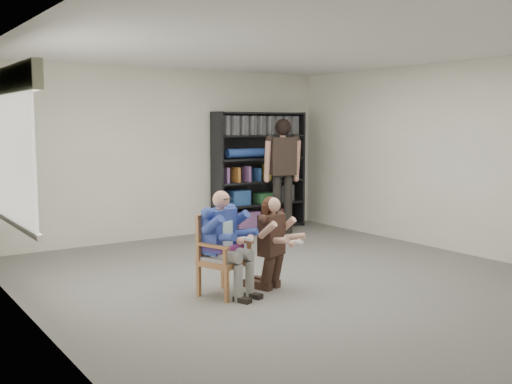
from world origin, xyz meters
TOP-DOWN VIEW (x-y plane):
  - room_shell at (0.00, 0.00)m, footprint 6.00×7.00m
  - floor at (0.00, 0.00)m, footprint 6.00×7.00m
  - window_left at (-2.95, 1.00)m, footprint 0.16×2.00m
  - armchair at (-1.01, 0.03)m, footprint 0.66×0.65m
  - seated_man at (-1.01, 0.03)m, footprint 0.71×0.83m
  - kneeling_woman at (-0.43, -0.09)m, footprint 0.66×0.83m
  - bookshelf at (1.70, 3.28)m, footprint 1.80×0.38m
  - standing_man at (1.77, 2.67)m, footprint 0.68×0.50m

SIDE VIEW (x-z plane):
  - floor at x=0.00m, z-range -0.01..0.01m
  - armchair at x=-1.01m, z-range 0.00..0.91m
  - kneeling_woman at x=-0.43m, z-range 0.00..1.08m
  - seated_man at x=-1.01m, z-range 0.00..1.18m
  - standing_man at x=1.77m, z-range 0.00..1.96m
  - bookshelf at x=1.70m, z-range 0.00..2.10m
  - room_shell at x=0.00m, z-range 0.00..2.80m
  - window_left at x=-2.95m, z-range 0.76..2.50m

